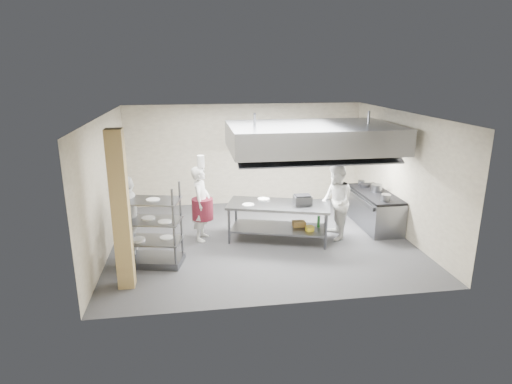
{
  "coord_description": "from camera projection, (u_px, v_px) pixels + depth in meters",
  "views": [
    {
      "loc": [
        -1.57,
        -9.53,
        4.0
      ],
      "look_at": [
        -0.1,
        0.2,
        1.14
      ],
      "focal_mm": 30.0,
      "sensor_mm": 36.0,
      "label": 1
    }
  ],
  "objects": [
    {
      "name": "hood_strip_a",
      "position": [
        275.0,
        151.0,
        10.25
      ],
      "size": [
        1.6,
        0.12,
        0.04
      ],
      "primitive_type": "cube",
      "color": "white",
      "rests_on": "exhaust_hood"
    },
    {
      "name": "chef_plating",
      "position": [
        130.0,
        218.0,
        9.1
      ],
      "size": [
        0.53,
        1.12,
        1.86
      ],
      "primitive_type": "imported",
      "rotation": [
        0.0,
        0.0,
        -1.64
      ],
      "color": "silver",
      "rests_on": "floor"
    },
    {
      "name": "range_top",
      "position": [
        375.0,
        194.0,
        11.07
      ],
      "size": [
        0.78,
        1.96,
        0.06
      ],
      "primitive_type": "cube",
      "color": "black",
      "rests_on": "cooking_range"
    },
    {
      "name": "island",
      "position": [
        278.0,
        222.0,
        10.24
      ],
      "size": [
        2.59,
        1.67,
        0.91
      ],
      "primitive_type": null,
      "rotation": [
        0.0,
        0.0,
        -0.3
      ],
      "color": "gray",
      "rests_on": "floor"
    },
    {
      "name": "floor",
      "position": [
        261.0,
        239.0,
        10.39
      ],
      "size": [
        7.0,
        7.0,
        0.0
      ],
      "primitive_type": "plane",
      "color": "#2D2D2F",
      "rests_on": "ground"
    },
    {
      "name": "stockpot",
      "position": [
        377.0,
        188.0,
        11.12
      ],
      "size": [
        0.28,
        0.28,
        0.19
      ],
      "primitive_type": "cylinder",
      "color": "gray",
      "rests_on": "range_top"
    },
    {
      "name": "wall_shelf",
      "position": [
        305.0,
        154.0,
        12.93
      ],
      "size": [
        1.5,
        0.28,
        0.04
      ],
      "primitive_type": "cube",
      "color": "slate",
      "rests_on": "wall_back"
    },
    {
      "name": "wall_left",
      "position": [
        106.0,
        185.0,
        9.47
      ],
      "size": [
        0.0,
        6.0,
        6.0
      ],
      "primitive_type": "plane",
      "rotation": [
        1.57,
        0.0,
        1.57
      ],
      "color": "gray",
      "rests_on": "ground"
    },
    {
      "name": "chef_head",
      "position": [
        201.0,
        204.0,
        10.15
      ],
      "size": [
        0.59,
        0.75,
        1.8
      ],
      "primitive_type": "imported",
      "rotation": [
        0.0,
        0.0,
        1.31
      ],
      "color": "silver",
      "rests_on": "floor"
    },
    {
      "name": "cooking_range",
      "position": [
        374.0,
        210.0,
        11.19
      ],
      "size": [
        0.8,
        2.0,
        0.84
      ],
      "primitive_type": "cube",
      "color": "slate",
      "rests_on": "floor"
    },
    {
      "name": "hood_strip_b",
      "position": [
        347.0,
        149.0,
        10.51
      ],
      "size": [
        1.6,
        0.12,
        0.04
      ],
      "primitive_type": "cube",
      "color": "white",
      "rests_on": "exhaust_hood"
    },
    {
      "name": "ceiling",
      "position": [
        262.0,
        115.0,
        9.55
      ],
      "size": [
        7.0,
        7.0,
        0.0
      ],
      "primitive_type": "plane",
      "rotation": [
        3.14,
        0.0,
        0.0
      ],
      "color": "silver",
      "rests_on": "wall_back"
    },
    {
      "name": "island_undershelf",
      "position": [
        278.0,
        228.0,
        10.28
      ],
      "size": [
        2.38,
        1.52,
        0.04
      ],
      "primitive_type": "cube",
      "rotation": [
        0.0,
        0.0,
        -0.3
      ],
      "color": "slate",
      "rests_on": "island"
    },
    {
      "name": "pass_rack",
      "position": [
        152.0,
        225.0,
        8.85
      ],
      "size": [
        1.28,
        0.92,
        1.74
      ],
      "primitive_type": null,
      "rotation": [
        0.0,
        0.0,
        -0.22
      ],
      "color": "gray",
      "rests_on": "floor"
    },
    {
      "name": "wicker_basket",
      "position": [
        299.0,
        224.0,
        10.31
      ],
      "size": [
        0.3,
        0.21,
        0.13
      ],
      "primitive_type": "cube",
      "rotation": [
        0.0,
        0.0,
        -0.01
      ],
      "color": "brown",
      "rests_on": "island_undershelf"
    },
    {
      "name": "plate_stack",
      "position": [
        153.0,
        239.0,
        8.94
      ],
      "size": [
        0.28,
        0.28,
        0.05
      ],
      "primitive_type": "cylinder",
      "color": "white",
      "rests_on": "pass_rack"
    },
    {
      "name": "griddle",
      "position": [
        302.0,
        200.0,
        10.08
      ],
      "size": [
        0.4,
        0.32,
        0.2
      ],
      "primitive_type": "cube",
      "rotation": [
        0.0,
        0.0,
        0.01
      ],
      "color": "slate",
      "rests_on": "island_worktop"
    },
    {
      "name": "wall_right",
      "position": [
        402.0,
        174.0,
        10.48
      ],
      "size": [
        0.0,
        6.0,
        6.0
      ],
      "primitive_type": "plane",
      "rotation": [
        1.57,
        0.0,
        -1.57
      ],
      "color": "gray",
      "rests_on": "ground"
    },
    {
      "name": "column",
      "position": [
        121.0,
        211.0,
        7.75
      ],
      "size": [
        0.3,
        0.3,
        3.0
      ],
      "primitive_type": "cube",
      "color": "tan",
      "rests_on": "floor"
    },
    {
      "name": "island_worktop",
      "position": [
        279.0,
        205.0,
        10.12
      ],
      "size": [
        2.59,
        1.67,
        0.06
      ],
      "primitive_type": "cube",
      "rotation": [
        0.0,
        0.0,
        -0.3
      ],
      "color": "slate",
      "rests_on": "island"
    },
    {
      "name": "chef_line",
      "position": [
        336.0,
        202.0,
        10.23
      ],
      "size": [
        0.76,
        0.94,
        1.84
      ],
      "primitive_type": "imported",
      "rotation": [
        0.0,
        0.0,
        -1.64
      ],
      "color": "silver",
      "rests_on": "floor"
    },
    {
      "name": "exhaust_hood",
      "position": [
        312.0,
        137.0,
        10.29
      ],
      "size": [
        4.0,
        2.5,
        0.6
      ],
      "primitive_type": "cube",
      "color": "slate",
      "rests_on": "ceiling"
    },
    {
      "name": "wall_back",
      "position": [
        245.0,
        155.0,
        12.82
      ],
      "size": [
        7.0,
        0.0,
        7.0
      ],
      "primitive_type": "plane",
      "rotation": [
        1.57,
        0.0,
        0.0
      ],
      "color": "gray",
      "rests_on": "ground"
    }
  ]
}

